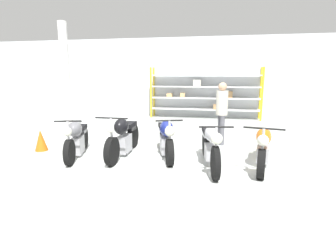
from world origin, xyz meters
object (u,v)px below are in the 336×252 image
shelving_rack (205,92)px  motorcycle_orange (263,147)px  motorcycle_blue (166,138)px  motorcycle_silver (210,145)px  traffic_cone (41,140)px  motorcycle_black (123,137)px  person_browsing (222,108)px  motorcycle_grey (77,138)px

shelving_rack → motorcycle_orange: (1.58, -6.22, -0.72)m
motorcycle_blue → motorcycle_silver: size_ratio=0.93×
motorcycle_silver → traffic_cone: bearing=-104.9°
motorcycle_black → motorcycle_orange: bearing=85.7°
shelving_rack → person_browsing: (0.71, -4.49, -0.14)m
motorcycle_blue → motorcycle_silver: bearing=44.8°
shelving_rack → person_browsing: shelving_rack is taller
shelving_rack → motorcycle_black: (-1.61, -6.01, -0.70)m
motorcycle_grey → person_browsing: (3.40, 1.78, 0.59)m
motorcycle_orange → motorcycle_black: bearing=-83.3°
person_browsing → traffic_cone: bearing=-0.7°
traffic_cone → motorcycle_blue: bearing=3.2°
motorcycle_orange → traffic_cone: (-5.44, 0.20, -0.17)m
motorcycle_blue → person_browsing: 1.96m
shelving_rack → person_browsing: size_ratio=2.83×
person_browsing → shelving_rack: bearing=-100.2°
motorcycle_orange → traffic_cone: bearing=-81.5°
shelving_rack → motorcycle_silver: size_ratio=2.32×
motorcycle_blue → motorcycle_orange: bearing=62.5°
shelving_rack → motorcycle_blue: size_ratio=2.49×
motorcycle_grey → motorcycle_silver: 3.17m
traffic_cone → motorcycle_grey: bearing=-12.0°
motorcycle_black → motorcycle_grey: bearing=-76.6°
motorcycle_blue → person_browsing: size_ratio=1.14×
motorcycle_blue → person_browsing: person_browsing is taller
motorcycle_blue → motorcycle_orange: motorcycle_blue is taller
motorcycle_blue → traffic_cone: (-3.27, -0.18, -0.17)m
traffic_cone → motorcycle_orange: bearing=-2.1°
shelving_rack → motorcycle_blue: shelving_rack is taller
motorcycle_grey → traffic_cone: bearing=-117.8°
motorcycle_grey → motorcycle_orange: bearing=74.8°
motorcycle_black → motorcycle_blue: motorcycle_black is taller
motorcycle_blue → person_browsing: bearing=118.3°
motorcycle_silver → motorcycle_grey: bearing=-102.2°
motorcycle_orange → shelving_rack: bearing=-155.2°
motorcycle_blue → traffic_cone: 3.28m
person_browsing → motorcycle_orange: bearing=97.4°
person_browsing → traffic_cone: size_ratio=3.15×
motorcycle_grey → motorcycle_orange: (4.27, 0.05, 0.01)m
motorcycle_black → traffic_cone: 2.26m
shelving_rack → motorcycle_blue: 5.92m
motorcycle_orange → person_browsing: person_browsing is taller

